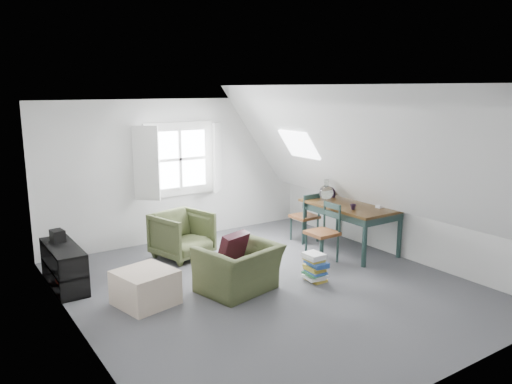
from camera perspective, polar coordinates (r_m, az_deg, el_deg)
floor at (r=7.00m, az=1.37°, el=-10.71°), size 5.50×5.50×0.00m
ceiling at (r=6.47m, az=1.48°, el=10.20°), size 5.50×5.50×0.00m
wall_back at (r=8.97m, az=-8.76°, el=2.49°), size 5.00×0.00×5.00m
wall_front at (r=4.73m, az=21.12°, el=-6.59°), size 5.00×0.00×5.00m
wall_left at (r=5.61m, az=-19.98°, el=-3.69°), size 0.00×5.50×5.50m
wall_right at (r=8.30m, az=15.68°, el=1.43°), size 0.00×5.50×5.50m
slope_left at (r=5.79m, az=-11.21°, el=2.58°), size 3.19×5.50×4.48m
slope_right at (r=7.53m, az=11.16°, el=4.67°), size 3.19×5.50×4.48m
dormer_window at (r=8.88m, az=-8.60°, el=3.70°), size 1.71×0.35×1.30m
skylight at (r=8.49m, az=4.94°, el=5.43°), size 0.35×0.75×0.47m
armchair_near at (r=6.85m, az=-1.96°, el=-11.22°), size 1.15×1.06×0.64m
armchair_far at (r=8.23m, az=-8.35°, el=-7.34°), size 0.98×1.00×0.74m
throw_pillow at (r=6.78m, az=-2.67°, el=-6.49°), size 0.50×0.38×0.46m
ottoman at (r=6.54m, az=-12.53°, el=-10.58°), size 0.79×0.79×0.44m
dining_table at (r=8.44m, az=10.77°, el=-2.04°), size 0.96×1.60×0.80m
demijohn at (r=8.60m, az=8.02°, el=0.01°), size 0.25×0.25×0.35m
vase_twigs at (r=8.84m, az=8.81°, el=0.36°), size 0.09×0.10×0.68m
cup at (r=8.03m, az=11.02°, el=-1.97°), size 0.11×0.11×0.09m
paper_box at (r=8.25m, az=13.98°, el=-1.60°), size 0.14×0.10×0.04m
dining_chair_far at (r=8.87m, az=5.71°, el=-2.75°), size 0.42×0.42×0.89m
dining_chair_near at (r=7.90m, az=7.77°, el=-4.50°), size 0.43×0.43×0.92m
media_shelf at (r=7.34m, az=-21.01°, el=-8.23°), size 0.38×1.14×0.58m
electronics_box at (r=7.50m, az=-21.73°, el=-4.71°), size 0.18×0.24×0.18m
magazine_stack at (r=7.16m, az=6.76°, el=-8.52°), size 0.30×0.36×0.40m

